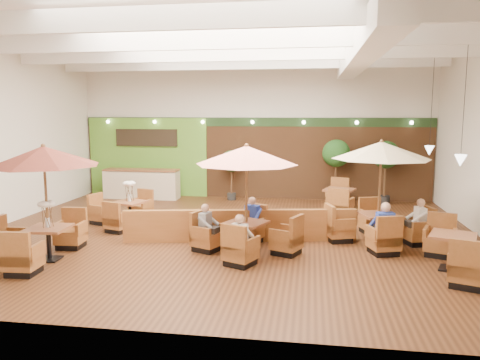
% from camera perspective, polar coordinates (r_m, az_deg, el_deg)
% --- Properties ---
extents(room, '(14.04, 14.00, 5.52)m').
position_cam_1_polar(room, '(14.01, 0.24, 9.07)').
color(room, '#381E0F').
rests_on(room, ground).
extents(service_counter, '(3.00, 0.75, 1.18)m').
position_cam_1_polar(service_counter, '(19.18, -11.89, -0.46)').
color(service_counter, beige).
rests_on(service_counter, ground).
extents(booth_divider, '(6.14, 1.30, 0.86)m').
position_cam_1_polar(booth_divider, '(12.54, 0.05, -5.57)').
color(booth_divider, brown).
rests_on(booth_divider, ground).
extents(table_0, '(2.61, 2.69, 2.73)m').
position_cam_1_polar(table_0, '(11.61, -22.96, 0.24)').
color(table_0, brown).
rests_on(table_0, ground).
extents(table_1, '(2.82, 2.82, 2.69)m').
position_cam_1_polar(table_1, '(11.28, 0.79, 0.10)').
color(table_1, brown).
rests_on(table_1, ground).
extents(table_2, '(2.83, 2.83, 2.74)m').
position_cam_1_polar(table_2, '(12.66, 16.73, 0.77)').
color(table_2, brown).
rests_on(table_2, ground).
extents(table_3, '(1.83, 2.62, 1.51)m').
position_cam_1_polar(table_3, '(14.86, -14.11, -3.58)').
color(table_3, brown).
rests_on(table_3, ground).
extents(table_4, '(1.17, 2.89, 1.02)m').
position_cam_1_polar(table_4, '(11.32, 24.44, -8.08)').
color(table_4, brown).
rests_on(table_4, ground).
extents(table_5, '(1.19, 2.95, 1.04)m').
position_cam_1_polar(table_5, '(16.49, 11.99, -2.52)').
color(table_5, brown).
rests_on(table_5, ground).
extents(topiary_0, '(0.85, 0.85, 1.97)m').
position_cam_1_polar(topiary_0, '(18.31, -1.04, 2.09)').
color(topiary_0, black).
rests_on(topiary_0, ground).
extents(topiary_1, '(1.04, 1.04, 2.42)m').
position_cam_1_polar(topiary_1, '(18.04, 11.65, 2.91)').
color(topiary_1, black).
rests_on(topiary_1, ground).
extents(topiary_2, '(1.03, 1.03, 2.38)m').
position_cam_1_polar(topiary_2, '(18.23, 17.34, 2.67)').
color(topiary_2, black).
rests_on(topiary_2, ground).
extents(diner_0, '(0.39, 0.35, 0.72)m').
position_cam_1_polar(diner_0, '(10.54, 0.04, -6.57)').
color(diner_0, white).
rests_on(diner_0, ground).
extents(diner_1, '(0.41, 0.37, 0.75)m').
position_cam_1_polar(diner_1, '(12.44, 1.40, -4.24)').
color(diner_1, '#2740AC').
rests_on(diner_1, ground).
extents(diner_2, '(0.35, 0.39, 0.72)m').
position_cam_1_polar(diner_2, '(11.66, -4.04, -5.14)').
color(diner_2, gray).
rests_on(diner_2, ground).
extents(diner_3, '(0.44, 0.39, 0.84)m').
position_cam_1_polar(diner_3, '(11.87, 17.18, -5.05)').
color(diner_3, '#2740AC').
rests_on(diner_3, ground).
extents(diner_4, '(0.34, 0.40, 0.76)m').
position_cam_1_polar(diner_4, '(13.02, 20.91, -4.20)').
color(diner_4, white).
rests_on(diner_4, ground).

